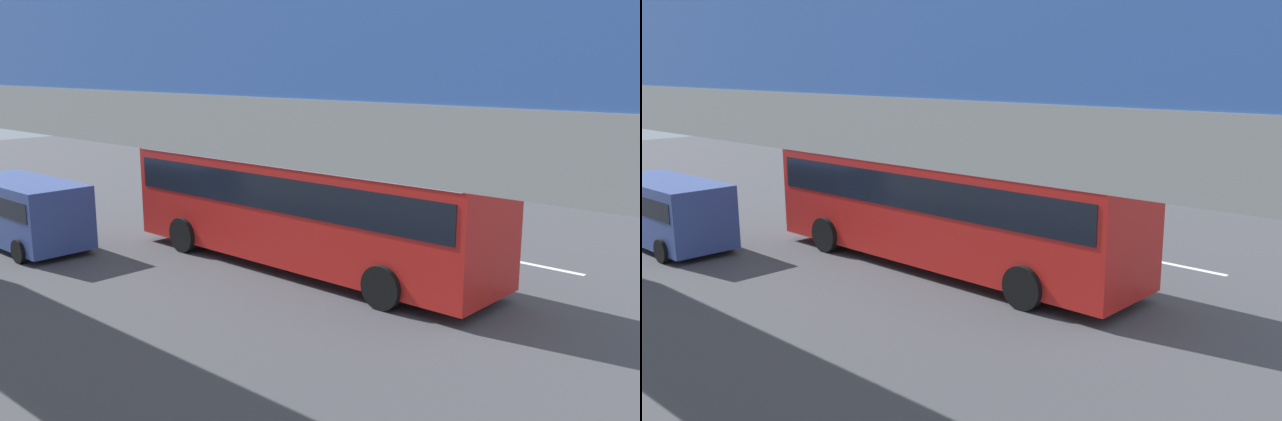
# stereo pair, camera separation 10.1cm
# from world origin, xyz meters

# --- Properties ---
(ground) EXTENTS (80.00, 80.00, 0.00)m
(ground) POSITION_xyz_m (0.00, 0.00, 0.00)
(ground) COLOR #424247
(city_bus) EXTENTS (11.54, 2.85, 3.15)m
(city_bus) POSITION_xyz_m (1.13, 1.34, 1.88)
(city_bus) COLOR red
(city_bus) RESTS_ON ground
(parked_van) EXTENTS (4.80, 2.17, 2.05)m
(parked_van) POSITION_xyz_m (8.83, 5.46, 1.18)
(parked_van) COLOR #33478C
(parked_van) RESTS_ON ground
(lane_dash_leftmost) EXTENTS (2.00, 0.20, 0.01)m
(lane_dash_leftmost) POSITION_xyz_m (-4.00, -3.05, 0.00)
(lane_dash_leftmost) COLOR silver
(lane_dash_leftmost) RESTS_ON ground
(lane_dash_left) EXTENTS (2.00, 0.20, 0.01)m
(lane_dash_left) POSITION_xyz_m (0.00, -3.05, 0.00)
(lane_dash_left) COLOR silver
(lane_dash_left) RESTS_ON ground
(lane_dash_centre) EXTENTS (2.00, 0.20, 0.01)m
(lane_dash_centre) POSITION_xyz_m (4.00, -3.05, 0.00)
(lane_dash_centre) COLOR silver
(lane_dash_centre) RESTS_ON ground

